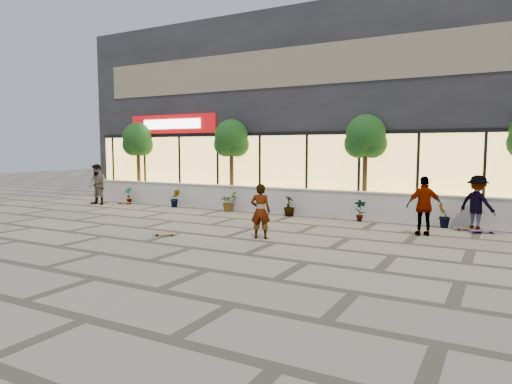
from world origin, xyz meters
The scene contains 20 objects.
ground centered at (0.00, 0.00, 0.00)m, with size 80.00×80.00×0.00m, color gray.
planter_wall centered at (0.00, 7.00, 0.52)m, with size 22.00×0.42×1.04m.
retail_building centered at (0.00, 12.49, 4.25)m, with size 24.00×9.17×8.50m.
shrub_a centered at (-8.50, 6.45, 0.41)m, with size 0.43×0.29×0.81m, color #193C13.
shrub_b centered at (-5.70, 6.45, 0.41)m, with size 0.45×0.36×0.81m, color #193C13.
shrub_c centered at (-2.90, 6.45, 0.41)m, with size 0.73×0.63×0.81m, color #193C13.
shrub_d centered at (-0.10, 6.45, 0.41)m, with size 0.45×0.45×0.81m, color #193C13.
shrub_e centered at (2.70, 6.45, 0.41)m, with size 0.43×0.29×0.81m, color #193C13.
shrub_f centered at (5.50, 6.45, 0.41)m, with size 0.45×0.36×0.81m, color #193C13.
tree_west centered at (-9.00, 7.70, 2.99)m, with size 1.60×1.50×3.92m.
tree_midwest centered at (-3.50, 7.70, 2.99)m, with size 1.60×1.50×3.92m.
tree_mideast centered at (2.50, 7.70, 2.99)m, with size 1.60×1.50×3.92m.
skater_center centered at (1.02, 1.96, 0.81)m, with size 0.59×0.39×1.61m, color silver.
skater_left centered at (-9.47, 5.45, 0.95)m, with size 0.92×0.72×1.90m, color #8E735C.
skater_right_near centered at (5.14, 4.71, 0.90)m, with size 1.06×0.44×1.80m, color white.
skater_right_far centered at (6.50, 6.20, 0.89)m, with size 1.16×0.66×1.79m, color maroon.
skateboard_center centered at (-1.70, 0.92, 0.07)m, with size 0.74×0.49×0.09m.
skateboard_left centered at (-8.57, 6.20, 0.08)m, with size 0.81×0.29×0.10m.
skateboard_right_near centered at (6.25, 6.20, 0.08)m, with size 0.85×0.31×0.10m.
skateboard_right_far centered at (6.70, 5.97, 0.08)m, with size 0.83×0.52×0.10m.
Camera 1 is at (7.19, -9.63, 2.63)m, focal length 32.00 mm.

